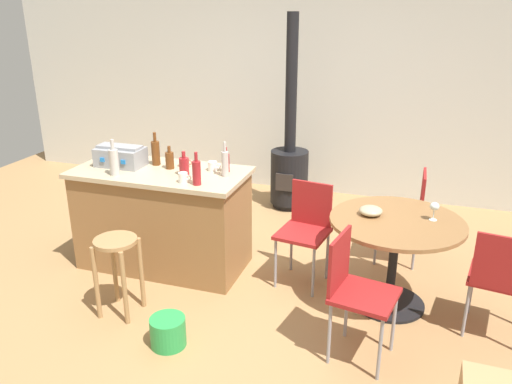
# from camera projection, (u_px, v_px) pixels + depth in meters

# --- Properties ---
(ground_plane) EXTENTS (8.80, 8.80, 0.00)m
(ground_plane) POSITION_uv_depth(u_px,v_px,m) (230.00, 279.00, 4.50)
(ground_plane) COLOR #A37A4C
(back_wall) EXTENTS (8.00, 0.10, 2.70)m
(back_wall) POSITION_uv_depth(u_px,v_px,m) (302.00, 84.00, 6.28)
(back_wall) COLOR beige
(back_wall) RESTS_ON ground_plane
(kitchen_island) EXTENTS (1.53, 0.74, 0.92)m
(kitchen_island) POSITION_uv_depth(u_px,v_px,m) (163.00, 218.00, 4.61)
(kitchen_island) COLOR olive
(kitchen_island) RESTS_ON ground_plane
(wooden_stool) EXTENTS (0.33, 0.33, 0.63)m
(wooden_stool) POSITION_uv_depth(u_px,v_px,m) (117.00, 260.00, 3.87)
(wooden_stool) COLOR #A37A4C
(wooden_stool) RESTS_ON ground_plane
(dining_table) EXTENTS (1.02, 1.02, 0.74)m
(dining_table) POSITION_uv_depth(u_px,v_px,m) (395.00, 240.00, 3.93)
(dining_table) COLOR black
(dining_table) RESTS_ON ground_plane
(folding_chair_near) EXTENTS (0.46, 0.46, 0.85)m
(folding_chair_near) POSITION_uv_depth(u_px,v_px,m) (499.00, 276.00, 3.57)
(folding_chair_near) COLOR maroon
(folding_chair_near) RESTS_ON ground_plane
(folding_chair_far) EXTENTS (0.41, 0.41, 0.88)m
(folding_chair_far) POSITION_uv_depth(u_px,v_px,m) (407.00, 209.00, 4.66)
(folding_chair_far) COLOR maroon
(folding_chair_far) RESTS_ON ground_plane
(folding_chair_left) EXTENTS (0.46, 0.46, 0.87)m
(folding_chair_left) POSITION_uv_depth(u_px,v_px,m) (306.00, 225.00, 4.33)
(folding_chair_left) COLOR maroon
(folding_chair_left) RESTS_ON ground_plane
(folding_chair_right) EXTENTS (0.47, 0.47, 0.88)m
(folding_chair_right) POSITION_uv_depth(u_px,v_px,m) (355.00, 287.00, 3.37)
(folding_chair_right) COLOR maroon
(folding_chair_right) RESTS_ON ground_plane
(wood_stove) EXTENTS (0.44, 0.45, 2.21)m
(wood_stove) POSITION_uv_depth(u_px,v_px,m) (289.00, 164.00, 5.94)
(wood_stove) COLOR black
(wood_stove) RESTS_ON ground_plane
(toolbox) EXTENTS (0.42, 0.26, 0.19)m
(toolbox) POSITION_uv_depth(u_px,v_px,m) (121.00, 156.00, 4.55)
(toolbox) COLOR gray
(toolbox) RESTS_ON kitchen_island
(bottle_0) EXTENTS (0.07, 0.07, 0.30)m
(bottle_0) POSITION_uv_depth(u_px,v_px,m) (156.00, 152.00, 4.57)
(bottle_0) COLOR #603314
(bottle_0) RESTS_ON kitchen_island
(bottle_1) EXTENTS (0.08, 0.08, 0.31)m
(bottle_1) POSITION_uv_depth(u_px,v_px,m) (114.00, 162.00, 4.29)
(bottle_1) COLOR #B7B2AD
(bottle_1) RESTS_ON kitchen_island
(bottle_2) EXTENTS (0.08, 0.08, 0.21)m
(bottle_2) POSITION_uv_depth(u_px,v_px,m) (184.00, 166.00, 4.31)
(bottle_2) COLOR maroon
(bottle_2) RESTS_ON kitchen_island
(bottle_3) EXTENTS (0.06, 0.06, 0.22)m
(bottle_3) POSITION_uv_depth(u_px,v_px,m) (226.00, 162.00, 4.39)
(bottle_3) COLOR maroon
(bottle_3) RESTS_ON kitchen_island
(bottle_4) EXTENTS (0.07, 0.07, 0.20)m
(bottle_4) POSITION_uv_depth(u_px,v_px,m) (170.00, 160.00, 4.48)
(bottle_4) COLOR #603314
(bottle_4) RESTS_ON kitchen_island
(bottle_5) EXTENTS (0.07, 0.07, 0.27)m
(bottle_5) POSITION_uv_depth(u_px,v_px,m) (197.00, 172.00, 4.07)
(bottle_5) COLOR maroon
(bottle_5) RESTS_ON kitchen_island
(bottle_6) EXTENTS (0.06, 0.06, 0.30)m
(bottle_6) POSITION_uv_depth(u_px,v_px,m) (225.00, 163.00, 4.27)
(bottle_6) COLOR #B7B2AD
(bottle_6) RESTS_ON kitchen_island
(cup_0) EXTENTS (0.12, 0.08, 0.08)m
(cup_0) POSITION_uv_depth(u_px,v_px,m) (213.00, 166.00, 4.44)
(cup_0) COLOR white
(cup_0) RESTS_ON kitchen_island
(cup_1) EXTENTS (0.12, 0.08, 0.08)m
(cup_1) POSITION_uv_depth(u_px,v_px,m) (185.00, 162.00, 4.54)
(cup_1) COLOR #DB6651
(cup_1) RESTS_ON kitchen_island
(cup_2) EXTENTS (0.11, 0.08, 0.08)m
(cup_2) POSITION_uv_depth(u_px,v_px,m) (183.00, 178.00, 4.14)
(cup_2) COLOR white
(cup_2) RESTS_ON kitchen_island
(wine_glass) EXTENTS (0.07, 0.07, 0.14)m
(wine_glass) POSITION_uv_depth(u_px,v_px,m) (435.00, 207.00, 3.83)
(wine_glass) COLOR silver
(wine_glass) RESTS_ON dining_table
(serving_bowl) EXTENTS (0.18, 0.18, 0.07)m
(serving_bowl) POSITION_uv_depth(u_px,v_px,m) (371.00, 211.00, 3.95)
(serving_bowl) COLOR tan
(serving_bowl) RESTS_ON dining_table
(plastic_bucket) EXTENTS (0.25, 0.25, 0.22)m
(plastic_bucket) POSITION_uv_depth(u_px,v_px,m) (168.00, 332.00, 3.60)
(plastic_bucket) COLOR green
(plastic_bucket) RESTS_ON ground_plane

